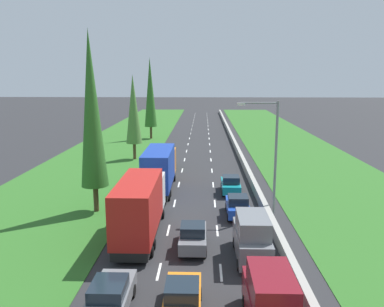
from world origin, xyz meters
The scene contains 19 objects.
ground_plane centered at (0.00, 60.00, 0.00)m, with size 300.00×300.00×0.00m, color #28282B.
grass_verge_left centered at (-12.65, 60.00, 0.02)m, with size 14.00×140.00×0.04m, color #2D6623.
grass_verge_right centered at (14.35, 60.00, 0.02)m, with size 14.00×140.00×0.04m, color #2D6623.
median_barrier centered at (5.70, 60.00, 0.42)m, with size 0.44×120.00×0.85m, color #9E9B93.
lane_markings centered at (0.00, 60.00, 0.01)m, with size 3.64×116.00×0.01m.
maroon_van_right_lane centered at (3.61, 15.97, 1.40)m, with size 1.96×4.90×2.82m.
grey_sedan_left_lane centered at (-3.56, 17.01, 0.81)m, with size 1.82×4.50×1.64m.
red_box_truck_left_lane centered at (-3.52, 25.89, 2.18)m, with size 2.46×9.40×4.18m.
blue_box_truck_left_lane centered at (-3.42, 36.80, 2.18)m, with size 2.46×9.40×4.18m.
orange_hatchback_centre_lane centered at (-0.20, 16.98, 0.84)m, with size 1.74×3.90×1.72m.
grey_van_right_lane centered at (3.65, 22.73, 1.40)m, with size 1.96×4.90×2.82m.
grey_hatchback_centre_lane centered at (0.09, 24.04, 0.84)m, with size 1.74×3.90×1.72m.
blue_hatchback_right_lane centered at (3.44, 30.05, 0.84)m, with size 1.74×3.90×1.72m.
teal_hatchback_right_lane centered at (3.31, 36.18, 0.84)m, with size 1.74×3.90×1.72m.
green_hatchback_left_lane centered at (-3.60, 46.04, 0.84)m, with size 1.74×3.90×1.72m.
poplar_tree_second centered at (-7.97, 30.78, 8.27)m, with size 2.16×2.16×14.43m.
poplar_tree_third centered at (-8.41, 51.12, 6.61)m, with size 2.08×2.08×11.12m.
poplar_tree_fourth centered at (-8.54, 68.53, 8.09)m, with size 2.15×2.15×14.07m.
street_light_mast centered at (6.02, 30.63, 5.23)m, with size 3.20×0.28×9.00m.
Camera 1 is at (0.71, 0.96, 10.80)m, focal length 36.19 mm.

